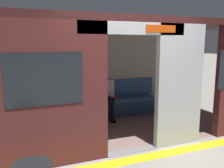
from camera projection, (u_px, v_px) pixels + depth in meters
ground_plane at (131, 151)px, 4.25m from camera, size 60.00×60.00×0.00m
platform_edge_strip at (139, 158)px, 3.98m from camera, size 8.00×0.24×0.01m
train_car at (106, 61)px, 4.97m from camera, size 6.40×2.53×2.33m
bench_seat at (96, 105)px, 6.04m from camera, size 3.28×0.44×0.46m
person_seated at (104, 92)px, 6.01m from camera, size 0.55×0.69×1.19m
handbag at (85, 97)px, 5.96m from camera, size 0.26×0.15×0.17m
book at (114, 98)px, 6.25m from camera, size 0.20×0.25×0.03m
grab_pole_door at (101, 87)px, 4.32m from camera, size 0.04×0.04×2.19m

